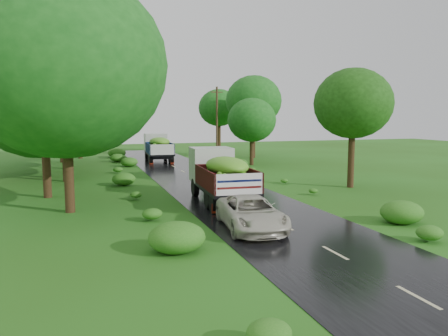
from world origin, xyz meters
name	(u,v)px	position (x,y,z in m)	size (l,w,h in m)	color
ground	(285,226)	(0.00, 0.00, 0.00)	(120.00, 120.00, 0.00)	#244F11
road	(244,204)	(0.00, 5.00, 0.01)	(6.50, 80.00, 0.02)	black
road_lines	(238,201)	(0.00, 6.00, 0.02)	(0.12, 69.60, 0.00)	#BFB78C
truck_near	(220,172)	(-0.99, 6.31, 1.65)	(2.81, 7.05, 2.91)	black
truck_far	(158,146)	(-0.60, 29.31, 1.64)	(2.75, 6.99, 2.89)	black
car	(251,213)	(-1.60, -0.04, 0.71)	(2.28, 4.95, 1.38)	beige
utility_pole	(217,122)	(6.14, 29.76, 4.14)	(1.41, 0.30, 8.05)	#382616
trees_left	(59,91)	(-9.86, 20.31, 6.75)	(6.83, 33.60, 9.24)	black
trees_right	(258,108)	(9.14, 25.14, 5.66)	(6.34, 32.19, 8.17)	black
shrubs	(201,177)	(0.00, 14.00, 0.35)	(11.90, 44.00, 0.70)	#266A19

